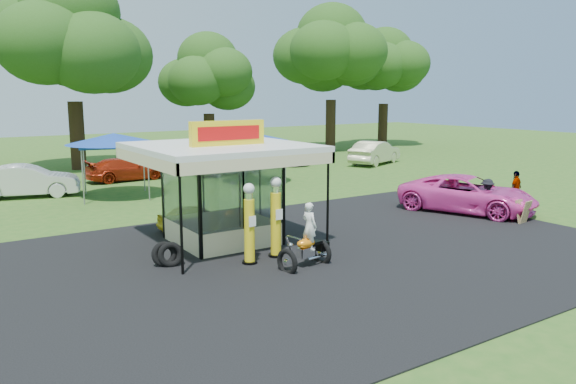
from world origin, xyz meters
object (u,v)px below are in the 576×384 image
object	(u,v)px
a_frame_sign	(523,212)
tent_east	(253,137)
tent_west	(114,139)
gas_station_kiosk	(222,191)
bg_car_a	(27,181)
spectator_east_a	(487,197)
bg_car_d	(274,156)
gas_pump_right	(276,219)
spectator_east_b	(516,189)
bg_car_b	(125,169)
bg_car_c	(228,162)
bg_car_e	(375,153)
gas_pump_left	(249,226)
pink_sedan	(468,194)
kiosk_car	(196,217)
motorcycle	(308,241)

from	to	relation	value
a_frame_sign	tent_east	size ratio (longest dim) A/B	0.23
tent_west	gas_station_kiosk	bearing A→B (deg)	-87.31
bg_car_a	spectator_east_a	bearing A→B (deg)	-120.28
a_frame_sign	bg_car_d	distance (m)	20.51
gas_pump_right	spectator_east_b	bearing A→B (deg)	3.61
spectator_east_a	bg_car_b	xyz separation A→B (m)	(-9.64, 17.70, -0.11)
bg_car_c	gas_station_kiosk	bearing A→B (deg)	146.74
bg_car_b	bg_car_e	distance (m)	17.49
gas_pump_right	bg_car_e	bearing A→B (deg)	40.65
gas_pump_left	tent_west	size ratio (longest dim) A/B	0.55
pink_sedan	bg_car_a	distance (m)	20.80
gas_pump_right	bg_car_a	bearing A→B (deg)	106.93
bg_car_e	gas_pump_right	bearing A→B (deg)	108.26
kiosk_car	pink_sedan	bearing A→B (deg)	-107.83
a_frame_sign	spectator_east_a	bearing A→B (deg)	78.30
gas_station_kiosk	tent_east	distance (m)	12.97
gas_station_kiosk	gas_pump_right	size ratio (longest dim) A/B	2.12
gas_pump_right	bg_car_e	xyz separation A→B (m)	(18.31, 15.72, -0.39)
gas_station_kiosk	motorcycle	bearing A→B (deg)	-77.61
spectator_east_a	bg_car_e	size ratio (longest dim) A/B	0.31
motorcycle	spectator_east_b	xyz separation A→B (m)	(13.06, 2.17, 0.03)
a_frame_sign	spectator_east_b	xyz separation A→B (m)	(2.85, 2.32, 0.33)
bg_car_a	kiosk_car	bearing A→B (deg)	-144.60
motorcycle	bg_car_e	world-z (taller)	motorcycle
spectator_east_b	bg_car_e	distance (m)	15.69
spectator_east_a	tent_east	distance (m)	13.52
pink_sedan	bg_car_a	bearing A→B (deg)	115.55
spectator_east_b	tent_west	world-z (taller)	tent_west
tent_west	bg_car_a	bearing A→B (deg)	146.19
motorcycle	bg_car_a	world-z (taller)	motorcycle
motorcycle	bg_car_e	bearing A→B (deg)	33.26
pink_sedan	motorcycle	bearing A→B (deg)	172.69
gas_pump_left	bg_car_b	bearing A→B (deg)	83.71
spectator_east_b	bg_car_c	xyz separation A→B (m)	(-6.22, 16.03, -0.02)
motorcycle	bg_car_c	bearing A→B (deg)	59.27
a_frame_sign	bg_car_b	distance (m)	21.69
a_frame_sign	kiosk_car	world-z (taller)	kiosk_car
gas_station_kiosk	bg_car_d	bearing A→B (deg)	53.04
bg_car_c	bg_car_e	world-z (taller)	bg_car_e
a_frame_sign	spectator_east_a	distance (m)	1.82
kiosk_car	tent_east	world-z (taller)	tent_east
spectator_east_b	bg_car_a	bearing A→B (deg)	-50.79
bg_car_d	a_frame_sign	bearing A→B (deg)	-152.33
a_frame_sign	tent_east	distance (m)	15.25
a_frame_sign	spectator_east_a	size ratio (longest dim) A/B	0.60
motorcycle	bg_car_d	world-z (taller)	motorcycle
motorcycle	bg_car_e	size ratio (longest dim) A/B	0.40
bg_car_a	tent_east	distance (m)	11.84
spectator_east_a	bg_car_d	size ratio (longest dim) A/B	0.31
bg_car_e	tent_east	world-z (taller)	tent_east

